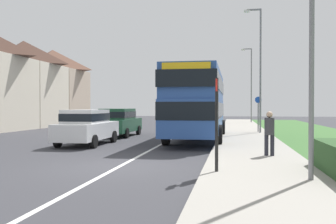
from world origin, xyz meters
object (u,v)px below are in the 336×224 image
double_decker_bus (198,101)px  parked_car_white (87,126)px  street_lamp_far (250,81)px  street_lamp_mid (259,63)px  parked_car_dark_green (118,121)px  bus_stop_sign (217,118)px  cycle_route_sign (258,113)px  pedestrian_at_stop (269,131)px

double_decker_bus → parked_car_white: bearing=-145.4°
double_decker_bus → street_lamp_far: size_ratio=1.29×
parked_car_white → street_lamp_mid: (8.58, 8.41, 3.77)m
parked_car_dark_green → street_lamp_far: size_ratio=0.55×
bus_stop_sign → street_lamp_far: size_ratio=0.32×
double_decker_bus → street_lamp_mid: size_ratio=1.29×
bus_stop_sign → street_lamp_far: street_lamp_far is taller
double_decker_bus → bus_stop_sign: (1.46, -10.37, -0.60)m
double_decker_bus → parked_car_white: 6.19m
bus_stop_sign → cycle_route_sign: bus_stop_sign is taller
double_decker_bus → pedestrian_at_stop: double_decker_bus is taller
pedestrian_at_stop → street_lamp_mid: street_lamp_mid is taller
street_lamp_mid → parked_car_white: bearing=-135.6°
cycle_route_sign → street_lamp_mid: street_lamp_mid is taller
parked_car_dark_green → street_lamp_far: street_lamp_far is taller
double_decker_bus → pedestrian_at_stop: (3.14, -6.88, -1.17)m
bus_stop_sign → street_lamp_mid: street_lamp_mid is taller
cycle_route_sign → double_decker_bus: bearing=-121.8°
parked_car_white → pedestrian_at_stop: 8.83m
parked_car_dark_green → bus_stop_sign: (6.54, -12.19, 0.60)m
street_lamp_mid → street_lamp_far: street_lamp_mid is taller
parked_car_dark_green → cycle_route_sign: cycle_route_sign is taller
parked_car_dark_green → street_lamp_mid: (8.66, 3.14, 3.76)m
street_lamp_mid → double_decker_bus: bearing=-125.8°
parked_car_white → parked_car_dark_green: size_ratio=0.98×
street_lamp_far → double_decker_bus: bearing=-99.9°
double_decker_bus → street_lamp_far: 22.31m
double_decker_bus → street_lamp_mid: bearing=54.2°
parked_car_dark_green → pedestrian_at_stop: size_ratio=2.72×
street_lamp_far → cycle_route_sign: bearing=-90.8°
parked_car_white → street_lamp_far: (8.80, 25.28, 3.76)m
parked_car_white → street_lamp_far: street_lamp_far is taller
bus_stop_sign → parked_car_white: bearing=133.0°
parked_car_dark_green → street_lamp_mid: street_lamp_mid is taller
parked_car_white → parked_car_dark_green: 5.26m
bus_stop_sign → street_lamp_mid: bearing=82.1°
street_lamp_mid → pedestrian_at_stop: bearing=-92.1°
double_decker_bus → street_lamp_mid: street_lamp_mid is taller
pedestrian_at_stop → parked_car_dark_green: bearing=133.4°
parked_car_white → double_decker_bus: bearing=34.6°
bus_stop_sign → cycle_route_sign: (2.14, 16.18, -0.11)m
street_lamp_mid → bus_stop_sign: bearing=-97.9°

